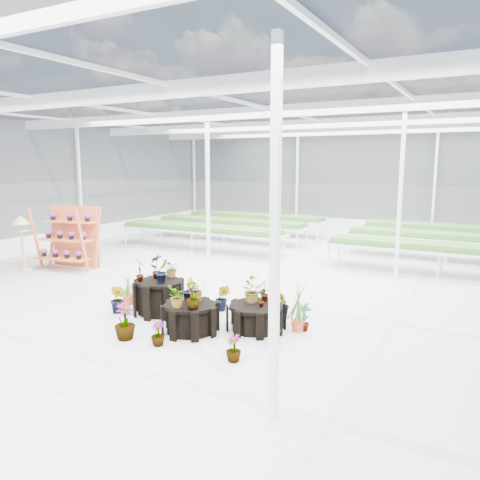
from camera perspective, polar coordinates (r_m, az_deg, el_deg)
The scene contains 10 objects.
ground_plane at distance 10.71m, azimuth -1.74°, elevation -7.41°, with size 24.00×24.00×0.00m, color gray.
greenhouse_shell at distance 10.29m, azimuth -1.80°, elevation 4.68°, with size 18.00×24.00×4.50m, color white, non-canonical shape.
steel_frame at distance 10.29m, azimuth -1.80°, elevation 4.68°, with size 18.00×24.00×4.50m, color silver, non-canonical shape.
nursery_benches at distance 17.07m, azimuth 10.53°, elevation 0.21°, with size 16.00×7.00×0.84m, color silver, non-canonical shape.
plinth_tall at distance 9.88m, azimuth -9.85°, elevation -6.87°, with size 1.03×1.03×0.70m, color black.
plinth_mid at distance 8.76m, azimuth -6.06°, elevation -9.46°, with size 1.03×1.03×0.54m, color black.
plinth_low at distance 8.86m, azimuth 1.97°, elevation -9.38°, with size 1.08×1.08×0.49m, color black.
shelf_rack at distance 14.62m, azimuth -20.36°, elevation 0.23°, with size 1.73×0.92×1.84m, color #C15731, non-canonical shape.
bird_table at distance 14.85m, azimuth -25.01°, elevation -0.35°, with size 0.39×0.39×1.62m, color tan, non-canonical shape.
nursery_plants at distance 9.22m, azimuth -5.08°, elevation -6.87°, with size 4.38×2.81×1.23m.
Camera 1 is at (5.18, -8.85, 3.09)m, focal length 35.00 mm.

